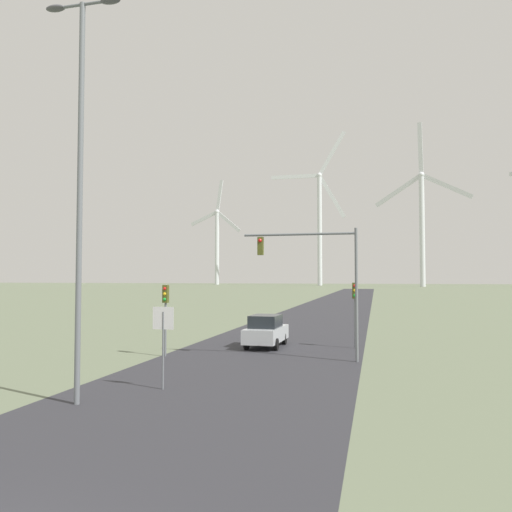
# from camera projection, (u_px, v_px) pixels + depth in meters

# --- Properties ---
(road_surface) EXTENTS (10.00, 240.00, 0.01)m
(road_surface) POSITION_uv_depth(u_px,v_px,m) (322.00, 315.00, 52.99)
(road_surface) COLOR #2D2D33
(road_surface) RESTS_ON ground
(streetlamp) EXTENTS (2.70, 0.32, 12.98)m
(streetlamp) POSITION_uv_depth(u_px,v_px,m) (80.00, 159.00, 16.01)
(streetlamp) COLOR slate
(streetlamp) RESTS_ON ground
(stop_sign_near) EXTENTS (0.81, 0.07, 2.93)m
(stop_sign_near) POSITION_uv_depth(u_px,v_px,m) (163.00, 332.00, 17.84)
(stop_sign_near) COLOR slate
(stop_sign_near) RESTS_ON ground
(traffic_light_post_near_left) EXTENTS (0.28, 0.34, 3.60)m
(traffic_light_post_near_left) POSITION_uv_depth(u_px,v_px,m) (165.00, 304.00, 25.26)
(traffic_light_post_near_left) COLOR slate
(traffic_light_post_near_left) RESTS_ON ground
(traffic_light_post_near_right) EXTENTS (0.28, 0.34, 3.69)m
(traffic_light_post_near_right) POSITION_uv_depth(u_px,v_px,m) (355.00, 300.00, 28.10)
(traffic_light_post_near_right) COLOR slate
(traffic_light_post_near_right) RESTS_ON ground
(traffic_light_mast_overhead) EXTENTS (5.57, 0.35, 6.35)m
(traffic_light_mast_overhead) POSITION_uv_depth(u_px,v_px,m) (316.00, 265.00, 24.13)
(traffic_light_mast_overhead) COLOR slate
(traffic_light_mast_overhead) RESTS_ON ground
(car_approaching) EXTENTS (1.92, 4.15, 1.83)m
(car_approaching) POSITION_uv_depth(u_px,v_px,m) (266.00, 331.00, 28.57)
(car_approaching) COLOR #B7BCC1
(car_approaching) RESTS_ON ground
(wind_turbine_far_left) EXTENTS (29.82, 6.21, 56.16)m
(wind_turbine_far_left) POSITION_uv_depth(u_px,v_px,m) (217.00, 239.00, 267.22)
(wind_turbine_far_left) COLOR silver
(wind_turbine_far_left) RESTS_ON ground
(wind_turbine_left) EXTENTS (36.44, 2.60, 73.88)m
(wind_turbine_left) POSITION_uv_depth(u_px,v_px,m) (320.00, 217.00, 239.16)
(wind_turbine_left) COLOR silver
(wind_turbine_left) RESTS_ON ground
(wind_turbine_center) EXTENTS (38.78, 10.62, 69.73)m
(wind_turbine_center) POSITION_uv_depth(u_px,v_px,m) (422.00, 216.00, 209.79)
(wind_turbine_center) COLOR silver
(wind_turbine_center) RESTS_ON ground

